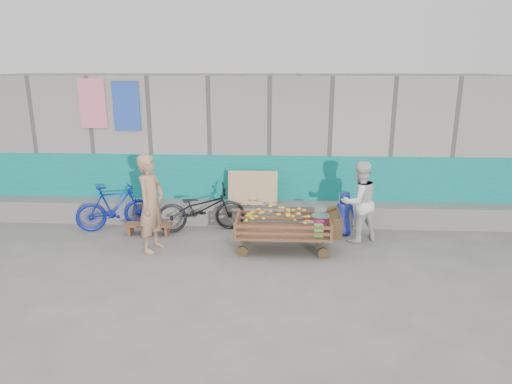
# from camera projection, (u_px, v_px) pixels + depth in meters

# --- Properties ---
(ground) EXTENTS (80.00, 80.00, 0.00)m
(ground) POSITION_uv_depth(u_px,v_px,m) (226.00, 271.00, 7.34)
(ground) COLOR #5E5C57
(ground) RESTS_ON ground
(building_wall) EXTENTS (12.00, 3.50, 3.00)m
(building_wall) POSITION_uv_depth(u_px,v_px,m) (245.00, 141.00, 10.85)
(building_wall) COLOR gray
(building_wall) RESTS_ON ground
(banana_cart) EXTENTS (1.84, 0.84, 0.78)m
(banana_cart) POSITION_uv_depth(u_px,v_px,m) (281.00, 222.00, 8.04)
(banana_cart) COLOR brown
(banana_cart) RESTS_ON ground
(bench) EXTENTS (0.91, 0.27, 0.23)m
(bench) POSITION_uv_depth(u_px,v_px,m) (149.00, 227.00, 8.89)
(bench) COLOR brown
(bench) RESTS_ON ground
(vendor_man) EXTENTS (0.56, 0.72, 1.74)m
(vendor_man) POSITION_uv_depth(u_px,v_px,m) (151.00, 203.00, 7.98)
(vendor_man) COLOR #A17554
(vendor_man) RESTS_ON ground
(woman) EXTENTS (0.92, 0.84, 1.53)m
(woman) POSITION_uv_depth(u_px,v_px,m) (359.00, 202.00, 8.44)
(woman) COLOR silver
(woman) RESTS_ON ground
(child) EXTENTS (0.48, 0.36, 0.87)m
(child) POSITION_uv_depth(u_px,v_px,m) (344.00, 213.00, 8.83)
(child) COLOR #202D9A
(child) RESTS_ON ground
(bicycle_dark) EXTENTS (1.84, 1.01, 0.92)m
(bicycle_dark) POSITION_uv_depth(u_px,v_px,m) (201.00, 209.00, 9.04)
(bicycle_dark) COLOR black
(bicycle_dark) RESTS_ON ground
(bicycle_blue) EXTENTS (1.56, 0.97, 0.91)m
(bicycle_blue) POSITION_uv_depth(u_px,v_px,m) (115.00, 207.00, 9.13)
(bicycle_blue) COLOR #09199D
(bicycle_blue) RESTS_ON ground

